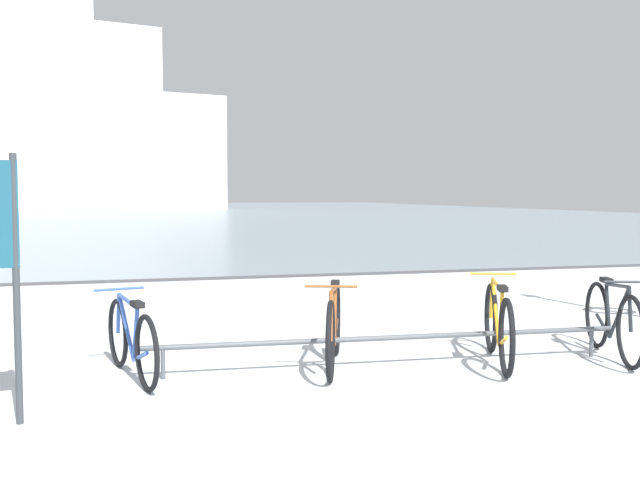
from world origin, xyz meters
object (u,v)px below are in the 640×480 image
bicycle_2 (498,325)px  bicycle_3 (613,321)px  bicycle_1 (334,327)px  bicycle_0 (131,340)px

bicycle_2 → bicycle_3: (1.23, -0.07, -0.00)m
bicycle_1 → bicycle_2: bearing=-10.1°
bicycle_1 → bicycle_3: bicycle_1 is taller
bicycle_0 → bicycle_1: bicycle_1 is taller
bicycle_3 → bicycle_2: bearing=176.7°
bicycle_1 → bicycle_2: (1.56, -0.28, -0.00)m
bicycle_0 → bicycle_1: (1.85, -0.08, 0.03)m
bicycle_1 → bicycle_3: 2.82m
bicycle_0 → bicycle_1: bearing=-2.5°
bicycle_1 → bicycle_3: bearing=-7.1°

